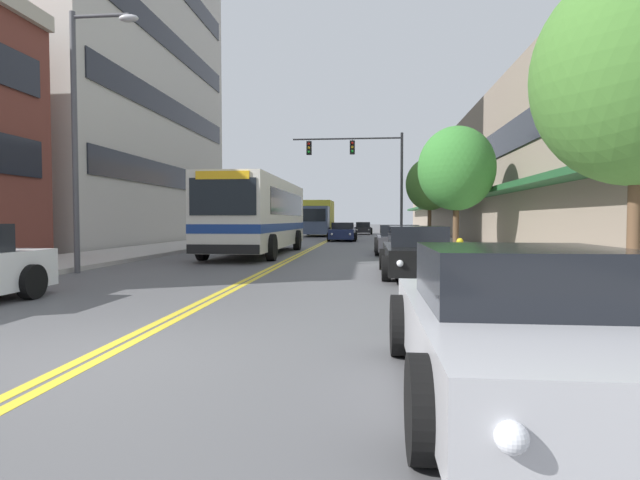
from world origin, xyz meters
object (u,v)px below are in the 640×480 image
Objects in this scene: car_champagne_parked_left_far at (265,232)px; car_slate_blue_moving_third at (345,230)px; car_navy_moving_second at (343,232)px; street_tree_right_mid at (456,169)px; city_bus at (259,213)px; traffic_signal_mast at (365,164)px; car_silver_parked_right_foreground at (525,327)px; car_charcoal_moving_lead at (363,229)px; street_lamp_left_near at (84,119)px; box_truck at (318,218)px; street_tree_right_far at (430,184)px; fire_hydrant at (460,250)px; car_dark_grey_parked_right_mid at (399,240)px; street_tree_right_near at (638,74)px; car_black_parked_right_far at (417,253)px.

car_champagne_parked_left_far reaches higher than car_slate_blue_moving_third.
street_tree_right_mid reaches higher than car_navy_moving_second.
city_bus is 2.24× the size of car_champagne_parked_left_far.
traffic_signal_mast is 11.80m from street_tree_right_mid.
car_silver_parked_right_foreground is at bearing -86.89° from traffic_signal_mast.
car_charcoal_moving_lead is 0.96× the size of car_slate_blue_moving_third.
car_slate_blue_moving_third is at bearing -104.85° from car_charcoal_moving_lead.
street_lamp_left_near is (-0.71, -21.25, 3.75)m from car_champagne_parked_left_far.
box_truck is 25.26m from street_tree_right_mid.
street_tree_right_far is at bearing 84.86° from car_silver_parked_right_foreground.
car_navy_moving_second is 20.44m from fire_hydrant.
car_dark_grey_parked_right_mid is 0.79× the size of street_tree_right_mid.
street_tree_right_near reaches higher than car_navy_moving_second.
car_black_parked_right_far is 0.65× the size of street_lamp_left_near.
street_tree_right_near is (9.49, -37.46, 2.40)m from box_truck.
traffic_signal_mast is 1.34× the size of street_tree_right_mid.
car_silver_parked_right_foreground is 0.92× the size of car_charcoal_moving_lead.
street_tree_right_mid is (8.86, 1.25, 2.02)m from city_bus.
street_lamp_left_near is 13.39m from street_tree_right_near.
street_tree_right_mid is at bearing 8.04° from city_bus.
car_black_parked_right_far is 39.35m from car_charcoal_moving_lead.
street_tree_right_near is at bearing 55.97° from car_silver_parked_right_foreground.
city_bus is at bearing -101.86° from car_navy_moving_second.
box_truck is at bearing 110.30° from street_tree_right_mid.
car_black_parked_right_far is (-0.01, -8.73, 0.01)m from car_dark_grey_parked_right_mid.
car_silver_parked_right_foreground is at bearing -87.66° from car_charcoal_moving_lead.
car_charcoal_moving_lead is at bearing 79.45° from street_lamp_left_near.
city_bus reaches higher than car_silver_parked_right_foreground.
car_dark_grey_parked_right_mid is 5.59× the size of fire_hydrant.
street_lamp_left_near is at bearing -140.89° from street_tree_right_mid.
fire_hydrant is (4.84, -19.86, -0.08)m from car_navy_moving_second.
street_tree_right_mid reaches higher than car_charcoal_moving_lead.
car_silver_parked_right_foreground is 5.24× the size of fire_hydrant.
car_dark_grey_parked_right_mid is 24.97m from box_truck.
car_black_parked_right_far is at bearing 90.13° from car_silver_parked_right_foreground.
car_champagne_parked_left_far reaches higher than car_silver_parked_right_foreground.
city_bus is 10.26m from car_black_parked_right_far.
car_dark_grey_parked_right_mid is at bearing -75.76° from box_truck.
car_silver_parked_right_foreground is at bearing -97.84° from street_tree_right_mid.
city_bus is 24.86m from box_truck.
car_silver_parked_right_foreground is at bearing -43.97° from street_lamp_left_near.
traffic_signal_mast is 25.30m from street_tree_right_near.
traffic_signal_mast is 1.27× the size of street_tree_right_near.
traffic_signal_mast is at bearing 94.50° from car_black_parked_right_far.
car_black_parked_right_far reaches higher than fire_hydrant.
car_slate_blue_moving_third is at bearing 98.68° from traffic_signal_mast.
car_dark_grey_parked_right_mid is at bearing 104.25° from fire_hydrant.
street_tree_right_mid is at bearing -65.85° from car_navy_moving_second.
box_truck is at bearing 84.43° from street_lamp_left_near.
street_tree_right_mid is at bearing -81.31° from car_charcoal_moving_lead.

